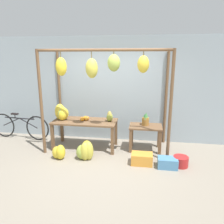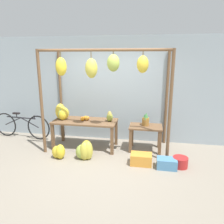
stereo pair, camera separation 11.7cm
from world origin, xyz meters
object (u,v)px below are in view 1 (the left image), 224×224
object	(u,v)px
papaya_pile	(110,117)
parked_bicycle	(20,126)
pineapple_cluster	(145,120)
banana_pile_on_table	(62,113)
fruit_crate_purple	(167,163)
blue_bucket	(181,161)
fruit_crate_white	(142,159)
banana_pile_ground_right	(86,151)
banana_pile_ground_left	(59,152)
orange_pile	(85,118)

from	to	relation	value
papaya_pile	parked_bicycle	bearing A→B (deg)	173.33
pineapple_cluster	papaya_pile	size ratio (longest dim) A/B	1.27
banana_pile_on_table	fruit_crate_purple	distance (m)	2.80
blue_bucket	fruit_crate_white	bearing A→B (deg)	-178.19
banana_pile_ground_right	parked_bicycle	size ratio (longest dim) A/B	0.27
blue_bucket	pineapple_cluster	bearing A→B (deg)	134.36
banana_pile_ground_left	blue_bucket	world-z (taller)	banana_pile_ground_left
banana_pile_ground_right	banana_pile_ground_left	bearing A→B (deg)	-170.45
banana_pile_on_table	papaya_pile	bearing A→B (deg)	1.96
blue_bucket	parked_bicycle	distance (m)	4.38
orange_pile	banana_pile_ground_left	world-z (taller)	orange_pile
banana_pile_ground_left	papaya_pile	bearing A→B (deg)	36.00
parked_bicycle	fruit_crate_purple	world-z (taller)	parked_bicycle
banana_pile_on_table	orange_pile	distance (m)	0.60
pineapple_cluster	banana_pile_ground_left	world-z (taller)	pineapple_cluster
pineapple_cluster	blue_bucket	distance (m)	1.28
pineapple_cluster	fruit_crate_purple	distance (m)	1.21
parked_bicycle	papaya_pile	xyz separation A→B (m)	(2.61, -0.31, 0.47)
fruit_crate_white	blue_bucket	bearing A→B (deg)	1.81
banana_pile_ground_left	blue_bucket	distance (m)	2.69
banana_pile_on_table	fruit_crate_purple	world-z (taller)	banana_pile_on_table
pineapple_cluster	fruit_crate_white	bearing A→B (deg)	-93.11
banana_pile_on_table	banana_pile_ground_right	distance (m)	1.21
pineapple_cluster	papaya_pile	distance (m)	0.88
pineapple_cluster	fruit_crate_purple	bearing A→B (deg)	-61.33
banana_pile_ground_left	banana_pile_ground_right	distance (m)	0.61
banana_pile_ground_right	parked_bicycle	xyz separation A→B (m)	(-2.17, 0.96, 0.17)
banana_pile_ground_left	banana_pile_ground_right	bearing A→B (deg)	9.55
blue_bucket	parked_bicycle	world-z (taller)	parked_bicycle
banana_pile_on_table	blue_bucket	world-z (taller)	banana_pile_on_table
banana_pile_ground_left	orange_pile	bearing A→B (deg)	62.04
banana_pile_on_table	pineapple_cluster	xyz separation A→B (m)	(2.09, 0.14, -0.13)
orange_pile	papaya_pile	distance (m)	0.64
banana_pile_ground_right	blue_bucket	size ratio (longest dim) A/B	1.52
fruit_crate_white	fruit_crate_purple	xyz separation A→B (m)	(0.54, -0.08, -0.01)
fruit_crate_white	banana_pile_ground_right	bearing A→B (deg)	177.36
pineapple_cluster	banana_pile_ground_left	size ratio (longest dim) A/B	0.96
orange_pile	banana_pile_ground_left	xyz separation A→B (m)	(-0.40, -0.76, -0.60)
banana_pile_ground_right	papaya_pile	size ratio (longest dim) A/B	1.89
banana_pile_ground_left	banana_pile_ground_right	size ratio (longest dim) A/B	0.70
orange_pile	parked_bicycle	bearing A→B (deg)	171.31
blue_bucket	parked_bicycle	size ratio (longest dim) A/B	0.18
banana_pile_ground_right	banana_pile_on_table	bearing A→B (deg)	141.51
banana_pile_on_table	blue_bucket	size ratio (longest dim) A/B	1.28
pineapple_cluster	blue_bucket	size ratio (longest dim) A/B	1.03
orange_pile	banana_pile_ground_left	distance (m)	1.05
orange_pile	blue_bucket	size ratio (longest dim) A/B	0.80
orange_pile	pineapple_cluster	world-z (taller)	pineapple_cluster
banana_pile_ground_right	fruit_crate_white	xyz separation A→B (m)	(1.27, -0.06, -0.08)
blue_bucket	papaya_pile	bearing A→B (deg)	157.24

